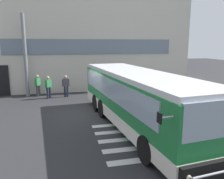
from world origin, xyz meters
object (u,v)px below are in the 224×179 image
(bus_main_foreground, at_px, (137,100))
(passenger_near_column, at_px, (38,84))
(entry_support_column, at_px, (25,56))
(passenger_by_doorway, at_px, (48,86))
(passenger_at_curb_edge, at_px, (66,85))

(bus_main_foreground, bearing_deg, passenger_near_column, 123.58)
(entry_support_column, xyz_separation_m, passenger_near_column, (0.80, -0.23, -2.20))
(entry_support_column, relative_size, bus_main_foreground, 0.57)
(entry_support_column, height_order, passenger_by_doorway, entry_support_column)
(passenger_near_column, height_order, passenger_at_curb_edge, same)
(passenger_by_doorway, relative_size, passenger_at_curb_edge, 1.00)
(passenger_by_doorway, bearing_deg, entry_support_column, 144.51)
(passenger_at_curb_edge, bearing_deg, passenger_by_doorway, -170.86)
(entry_support_column, relative_size, passenger_near_column, 3.73)
(bus_main_foreground, xyz_separation_m, passenger_near_column, (-5.32, 8.01, -0.40))
(entry_support_column, distance_m, passenger_by_doorway, 2.97)
(passenger_at_curb_edge, bearing_deg, entry_support_column, 161.89)
(passenger_near_column, relative_size, passenger_at_curb_edge, 1.00)
(entry_support_column, xyz_separation_m, bus_main_foreground, (6.12, -8.24, -1.79))
(passenger_near_column, xyz_separation_m, passenger_at_curb_edge, (2.12, -0.72, 0.00))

